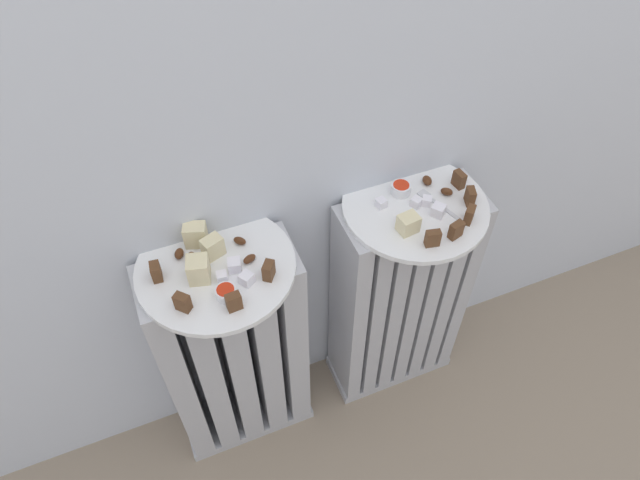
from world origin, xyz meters
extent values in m
cube|color=#B2B2B7|center=(-0.22, 0.28, 0.01)|extent=(0.33, 0.14, 0.03)
cube|color=#B2B2B7|center=(-0.35, 0.28, 0.35)|extent=(0.05, 0.14, 0.63)
cube|color=#B2B2B7|center=(-0.28, 0.28, 0.35)|extent=(0.05, 0.14, 0.63)
cube|color=#B2B2B7|center=(-0.22, 0.28, 0.35)|extent=(0.05, 0.14, 0.63)
cube|color=#B2B2B7|center=(-0.15, 0.28, 0.35)|extent=(0.05, 0.14, 0.63)
cube|color=#B2B2B7|center=(-0.08, 0.28, 0.35)|extent=(0.05, 0.14, 0.63)
cube|color=#B2B2B7|center=(0.22, 0.28, 0.01)|extent=(0.33, 0.14, 0.03)
cube|color=#B2B2B7|center=(0.07, 0.28, 0.35)|extent=(0.04, 0.14, 0.63)
cube|color=#B2B2B7|center=(0.12, 0.28, 0.35)|extent=(0.04, 0.14, 0.63)
cube|color=#B2B2B7|center=(0.17, 0.28, 0.35)|extent=(0.04, 0.14, 0.63)
cube|color=#B2B2B7|center=(0.22, 0.28, 0.35)|extent=(0.04, 0.14, 0.63)
cube|color=#B2B2B7|center=(0.26, 0.28, 0.35)|extent=(0.04, 0.14, 0.63)
cube|color=#B2B2B7|center=(0.31, 0.28, 0.35)|extent=(0.04, 0.14, 0.63)
cube|color=#B2B2B7|center=(0.36, 0.28, 0.35)|extent=(0.04, 0.14, 0.63)
cylinder|color=white|center=(-0.22, 0.28, 0.67)|extent=(0.31, 0.31, 0.01)
cylinder|color=white|center=(0.22, 0.28, 0.67)|extent=(0.31, 0.31, 0.01)
cube|color=#56351E|center=(-0.32, 0.29, 0.69)|extent=(0.02, 0.03, 0.04)
cube|color=#56351E|center=(-0.29, 0.21, 0.69)|extent=(0.03, 0.03, 0.04)
cube|color=#56351E|center=(-0.21, 0.17, 0.69)|extent=(0.03, 0.02, 0.04)
cube|color=#56351E|center=(-0.13, 0.22, 0.69)|extent=(0.03, 0.03, 0.04)
cube|color=beige|center=(-0.23, 0.35, 0.70)|extent=(0.05, 0.04, 0.05)
cube|color=beige|center=(-0.21, 0.31, 0.69)|extent=(0.05, 0.04, 0.04)
cube|color=beige|center=(-0.25, 0.26, 0.70)|extent=(0.05, 0.05, 0.05)
cube|color=white|center=(-0.21, 0.24, 0.68)|extent=(0.02, 0.02, 0.02)
cube|color=white|center=(-0.18, 0.26, 0.69)|extent=(0.03, 0.03, 0.02)
cube|color=white|center=(-0.17, 0.22, 0.68)|extent=(0.03, 0.03, 0.02)
ellipsoid|color=#4C2814|center=(-0.16, 0.31, 0.68)|extent=(0.03, 0.03, 0.02)
ellipsoid|color=#4C2814|center=(-0.25, 0.31, 0.68)|extent=(0.03, 0.03, 0.02)
ellipsoid|color=#4C2814|center=(-0.27, 0.33, 0.68)|extent=(0.03, 0.03, 0.02)
ellipsoid|color=#4C2814|center=(-0.15, 0.26, 0.68)|extent=(0.03, 0.02, 0.01)
cylinder|color=white|center=(-0.22, 0.20, 0.68)|extent=(0.04, 0.04, 0.02)
cylinder|color=red|center=(-0.22, 0.20, 0.69)|extent=(0.03, 0.03, 0.01)
cube|color=#56351E|center=(0.19, 0.17, 0.69)|extent=(0.03, 0.02, 0.04)
cube|color=#56351E|center=(0.25, 0.17, 0.69)|extent=(0.03, 0.02, 0.04)
cube|color=#56351E|center=(0.29, 0.20, 0.69)|extent=(0.03, 0.03, 0.04)
cube|color=#56351E|center=(0.32, 0.24, 0.69)|extent=(0.02, 0.03, 0.04)
cube|color=#56351E|center=(0.33, 0.30, 0.69)|extent=(0.02, 0.03, 0.04)
cube|color=beige|center=(0.17, 0.22, 0.69)|extent=(0.04, 0.04, 0.04)
cube|color=white|center=(0.24, 0.27, 0.68)|extent=(0.03, 0.03, 0.02)
cube|color=white|center=(0.24, 0.24, 0.69)|extent=(0.03, 0.03, 0.02)
cube|color=white|center=(0.21, 0.28, 0.68)|extent=(0.03, 0.03, 0.02)
cube|color=white|center=(0.15, 0.30, 0.68)|extent=(0.02, 0.02, 0.02)
ellipsoid|color=#4C2814|center=(0.29, 0.28, 0.68)|extent=(0.03, 0.03, 0.02)
ellipsoid|color=#4C2814|center=(0.27, 0.33, 0.68)|extent=(0.02, 0.03, 0.02)
cylinder|color=white|center=(0.20, 0.32, 0.68)|extent=(0.04, 0.04, 0.02)
cylinder|color=red|center=(0.20, 0.32, 0.69)|extent=(0.03, 0.03, 0.01)
cube|color=silver|center=(0.26, 0.24, 0.67)|extent=(0.03, 0.07, 0.00)
cube|color=silver|center=(0.25, 0.30, 0.67)|extent=(0.03, 0.03, 0.00)
camera|label=1|loc=(-0.29, -0.43, 1.54)|focal=32.52mm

